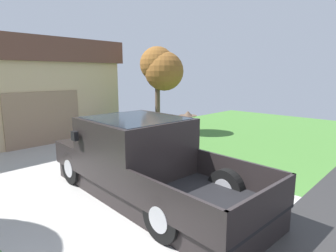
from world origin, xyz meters
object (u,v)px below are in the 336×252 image
at_px(neighbor_tree, 161,69).
at_px(wheeled_trash_bin, 119,125).
at_px(person_with_hat, 188,138).
at_px(handbag, 186,172).
at_px(pickup_truck, 139,160).

distance_m(neighbor_tree, wheeled_trash_bin, 3.10).
distance_m(person_with_hat, handbag, 0.91).
height_order(person_with_hat, handbag, person_with_hat).
xyz_separation_m(pickup_truck, wheeled_trash_bin, (2.90, 4.61, -0.19)).
xyz_separation_m(pickup_truck, neighbor_tree, (4.91, 4.16, 2.12)).
relative_size(person_with_hat, neighbor_tree, 0.45).
relative_size(pickup_truck, handbag, 11.60).
bearing_deg(handbag, pickup_truck, 171.72).
distance_m(person_with_hat, neighbor_tree, 5.65).
distance_m(handbag, neighbor_tree, 6.23).
distance_m(pickup_truck, person_with_hat, 1.67).
relative_size(person_with_hat, wheeled_trash_bin, 1.61).
bearing_deg(pickup_truck, wheeled_trash_bin, 61.32).
bearing_deg(neighbor_tree, pickup_truck, -139.71).
distance_m(pickup_truck, handbag, 1.57).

